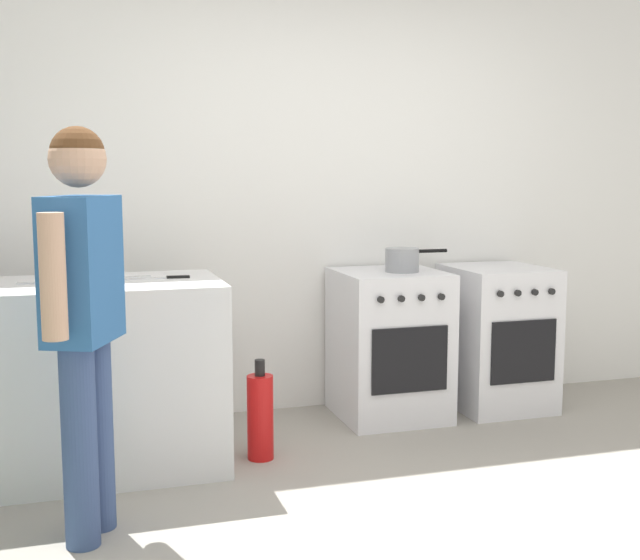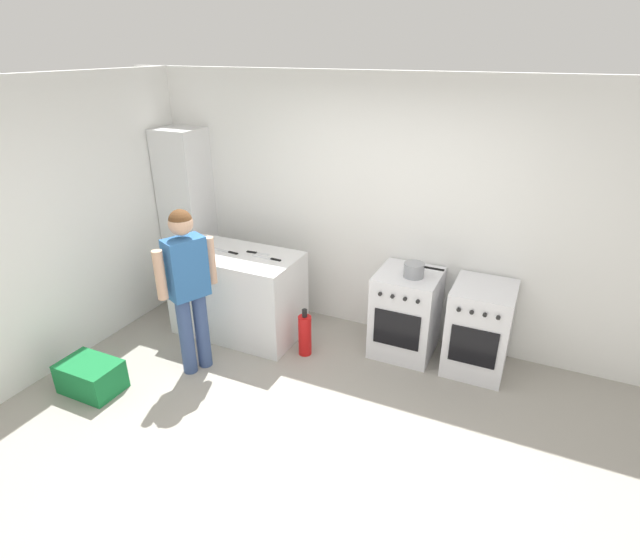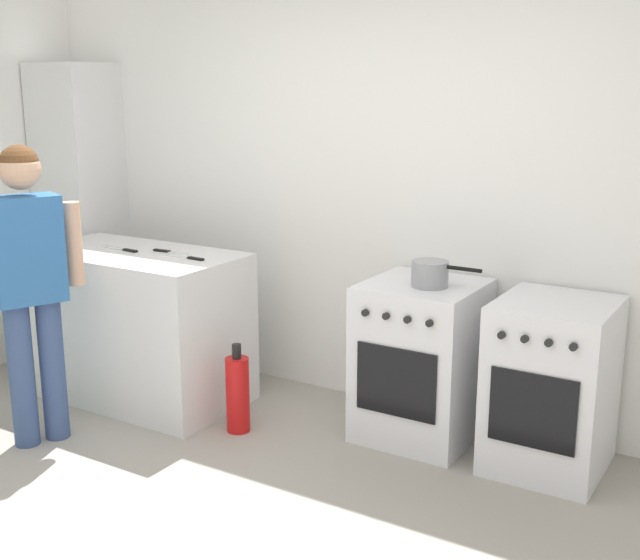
{
  "view_description": "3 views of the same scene",
  "coord_description": "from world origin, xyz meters",
  "px_view_note": "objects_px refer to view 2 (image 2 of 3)",
  "views": [
    {
      "loc": [
        -1.35,
        -2.64,
        1.4
      ],
      "look_at": [
        -0.27,
        0.91,
        0.91
      ],
      "focal_mm": 45.0,
      "sensor_mm": 36.0,
      "label": 1
    },
    {
      "loc": [
        1.39,
        -2.65,
        2.8
      ],
      "look_at": [
        -0.22,
        0.81,
        1.0
      ],
      "focal_mm": 28.0,
      "sensor_mm": 36.0,
      "label": 2
    },
    {
      "loc": [
        2.01,
        -2.16,
        1.85
      ],
      "look_at": [
        0.1,
        0.95,
        0.97
      ],
      "focal_mm": 45.0,
      "sensor_mm": 36.0,
      "label": 3
    }
  ],
  "objects_px": {
    "pot": "(414,270)",
    "oven_left": "(406,313)",
    "person": "(188,280)",
    "oven_right": "(479,328)",
    "recycling_crate_lower": "(91,377)",
    "fire_extinguisher": "(305,335)",
    "knife_utility": "(257,253)",
    "knife_carving": "(268,258)",
    "knife_chef": "(226,251)",
    "larder_cabinet": "(188,218)"
  },
  "relations": [
    {
      "from": "fire_extinguisher",
      "to": "recycling_crate_lower",
      "type": "xyz_separation_m",
      "value": [
        -1.46,
        -1.32,
        -0.08
      ]
    },
    {
      "from": "knife_chef",
      "to": "person",
      "type": "relative_size",
      "value": 0.2
    },
    {
      "from": "knife_carving",
      "to": "knife_chef",
      "type": "distance_m",
      "value": 0.47
    },
    {
      "from": "oven_right",
      "to": "knife_chef",
      "type": "distance_m",
      "value": 2.57
    },
    {
      "from": "knife_carving",
      "to": "fire_extinguisher",
      "type": "bearing_deg",
      "value": -15.81
    },
    {
      "from": "fire_extinguisher",
      "to": "oven_right",
      "type": "bearing_deg",
      "value": 16.96
    },
    {
      "from": "knife_carving",
      "to": "fire_extinguisher",
      "type": "relative_size",
      "value": 0.66
    },
    {
      "from": "pot",
      "to": "oven_right",
      "type": "bearing_deg",
      "value": 4.25
    },
    {
      "from": "pot",
      "to": "larder_cabinet",
      "type": "height_order",
      "value": "larder_cabinet"
    },
    {
      "from": "pot",
      "to": "knife_chef",
      "type": "relative_size",
      "value": 1.19
    },
    {
      "from": "pot",
      "to": "person",
      "type": "distance_m",
      "value": 2.05
    },
    {
      "from": "knife_utility",
      "to": "larder_cabinet",
      "type": "bearing_deg",
      "value": 161.68
    },
    {
      "from": "knife_chef",
      "to": "pot",
      "type": "bearing_deg",
      "value": 9.83
    },
    {
      "from": "pot",
      "to": "oven_left",
      "type": "bearing_deg",
      "value": 139.89
    },
    {
      "from": "pot",
      "to": "person",
      "type": "bearing_deg",
      "value": -148.23
    },
    {
      "from": "oven_left",
      "to": "person",
      "type": "distance_m",
      "value": 2.09
    },
    {
      "from": "oven_right",
      "to": "recycling_crate_lower",
      "type": "distance_m",
      "value": 3.53
    },
    {
      "from": "recycling_crate_lower",
      "to": "knife_chef",
      "type": "bearing_deg",
      "value": 69.8
    },
    {
      "from": "knife_utility",
      "to": "knife_carving",
      "type": "bearing_deg",
      "value": -22.36
    },
    {
      "from": "knife_utility",
      "to": "oven_left",
      "type": "bearing_deg",
      "value": 10.56
    },
    {
      "from": "recycling_crate_lower",
      "to": "knife_carving",
      "type": "bearing_deg",
      "value": 55.61
    },
    {
      "from": "knife_utility",
      "to": "recycling_crate_lower",
      "type": "relative_size",
      "value": 0.48
    },
    {
      "from": "person",
      "to": "recycling_crate_lower",
      "type": "distance_m",
      "value": 1.22
    },
    {
      "from": "oven_left",
      "to": "pot",
      "type": "distance_m",
      "value": 0.5
    },
    {
      "from": "oven_left",
      "to": "recycling_crate_lower",
      "type": "xyz_separation_m",
      "value": [
        -2.33,
        -1.8,
        -0.29
      ]
    },
    {
      "from": "knife_chef",
      "to": "recycling_crate_lower",
      "type": "distance_m",
      "value": 1.7
    },
    {
      "from": "oven_right",
      "to": "knife_carving",
      "type": "relative_size",
      "value": 2.57
    },
    {
      "from": "oven_right",
      "to": "pot",
      "type": "distance_m",
      "value": 0.81
    },
    {
      "from": "fire_extinguisher",
      "to": "knife_utility",
      "type": "bearing_deg",
      "value": 162.45
    },
    {
      "from": "oven_left",
      "to": "knife_utility",
      "type": "distance_m",
      "value": 1.6
    },
    {
      "from": "pot",
      "to": "knife_utility",
      "type": "distance_m",
      "value": 1.57
    },
    {
      "from": "pot",
      "to": "recycling_crate_lower",
      "type": "distance_m",
      "value": 3.06
    },
    {
      "from": "knife_utility",
      "to": "oven_right",
      "type": "bearing_deg",
      "value": 7.25
    },
    {
      "from": "oven_right",
      "to": "knife_carving",
      "type": "bearing_deg",
      "value": -170.34
    },
    {
      "from": "person",
      "to": "fire_extinguisher",
      "type": "xyz_separation_m",
      "value": [
        0.82,
        0.65,
        -0.71
      ]
    },
    {
      "from": "pot",
      "to": "recycling_crate_lower",
      "type": "relative_size",
      "value": 0.71
    },
    {
      "from": "pot",
      "to": "fire_extinguisher",
      "type": "distance_m",
      "value": 1.24
    },
    {
      "from": "pot",
      "to": "knife_utility",
      "type": "height_order",
      "value": "pot"
    },
    {
      "from": "fire_extinguisher",
      "to": "person",
      "type": "bearing_deg",
      "value": -141.53
    },
    {
      "from": "larder_cabinet",
      "to": "oven_right",
      "type": "bearing_deg",
      "value": -1.75
    },
    {
      "from": "knife_carving",
      "to": "recycling_crate_lower",
      "type": "xyz_separation_m",
      "value": [
        -0.99,
        -1.45,
        -0.76
      ]
    },
    {
      "from": "recycling_crate_lower",
      "to": "larder_cabinet",
      "type": "height_order",
      "value": "larder_cabinet"
    },
    {
      "from": "oven_right",
      "to": "pot",
      "type": "xyz_separation_m",
      "value": [
        -0.64,
        -0.05,
        0.49
      ]
    },
    {
      "from": "oven_right",
      "to": "knife_utility",
      "type": "distance_m",
      "value": 2.26
    },
    {
      "from": "pot",
      "to": "knife_utility",
      "type": "xyz_separation_m",
      "value": [
        -1.55,
        -0.23,
        -0.01
      ]
    },
    {
      "from": "person",
      "to": "oven_right",
      "type": "bearing_deg",
      "value": 25.31
    },
    {
      "from": "knife_chef",
      "to": "person",
      "type": "distance_m",
      "value": 0.77
    },
    {
      "from": "oven_right",
      "to": "knife_carving",
      "type": "xyz_separation_m",
      "value": [
        -2.03,
        -0.35,
        0.48
      ]
    },
    {
      "from": "oven_left",
      "to": "larder_cabinet",
      "type": "height_order",
      "value": "larder_cabinet"
    },
    {
      "from": "oven_left",
      "to": "knife_utility",
      "type": "xyz_separation_m",
      "value": [
        -1.5,
        -0.28,
        0.48
      ]
    }
  ]
}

